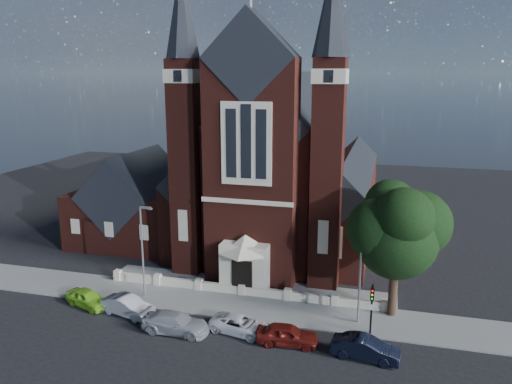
% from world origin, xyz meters
% --- Properties ---
extents(ground, '(120.00, 120.00, 0.00)m').
position_xyz_m(ground, '(0.00, 15.00, 0.00)').
color(ground, black).
rests_on(ground, ground).
extents(pavement_strip, '(60.00, 5.00, 0.12)m').
position_xyz_m(pavement_strip, '(0.00, 4.50, 0.00)').
color(pavement_strip, gray).
rests_on(pavement_strip, ground).
extents(forecourt_paving, '(26.00, 3.00, 0.14)m').
position_xyz_m(forecourt_paving, '(0.00, 8.50, 0.00)').
color(forecourt_paving, gray).
rests_on(forecourt_paving, ground).
extents(forecourt_wall, '(24.00, 0.40, 0.90)m').
position_xyz_m(forecourt_wall, '(0.00, 6.50, 0.00)').
color(forecourt_wall, beige).
rests_on(forecourt_wall, ground).
extents(church, '(20.01, 34.90, 29.20)m').
position_xyz_m(church, '(-0.00, 22.94, 8.19)').
color(church, '#4C1C14').
rests_on(church, ground).
extents(parish_hall, '(12.00, 12.20, 10.24)m').
position_xyz_m(parish_hall, '(-16.00, 18.00, 4.01)').
color(parish_hall, '#4C1C14').
rests_on(parish_hall, ground).
extents(street_tree, '(6.40, 6.60, 10.70)m').
position_xyz_m(street_tree, '(12.60, 5.71, 6.96)').
color(street_tree, black).
rests_on(street_tree, ground).
extents(street_lamp_left, '(1.16, 0.22, 8.09)m').
position_xyz_m(street_lamp_left, '(-7.91, 4.00, 4.60)').
color(street_lamp_left, gray).
rests_on(street_lamp_left, ground).
extents(street_lamp_right, '(1.16, 0.22, 8.09)m').
position_xyz_m(street_lamp_right, '(10.09, 4.00, 4.60)').
color(street_lamp_right, gray).
rests_on(street_lamp_right, ground).
extents(traffic_signal, '(0.28, 0.42, 4.00)m').
position_xyz_m(traffic_signal, '(11.00, 2.43, 2.58)').
color(traffic_signal, black).
rests_on(traffic_signal, ground).
extents(car_lime_van, '(4.52, 2.98, 1.43)m').
position_xyz_m(car_lime_van, '(-11.69, 1.20, 0.72)').
color(car_lime_van, '#8AD52A').
rests_on(car_lime_van, ground).
extents(car_silver_a, '(4.85, 2.65, 1.52)m').
position_xyz_m(car_silver_a, '(-7.74, 0.69, 0.76)').
color(car_silver_a, '#A5A6AD').
rests_on(car_silver_a, ground).
extents(car_silver_b, '(5.16, 2.16, 1.49)m').
position_xyz_m(car_silver_b, '(-2.97, -0.84, 0.74)').
color(car_silver_b, '#A3A5AA').
rests_on(car_silver_b, ground).
extents(car_white_suv, '(4.87, 2.89, 1.27)m').
position_xyz_m(car_white_suv, '(1.68, 0.33, 0.64)').
color(car_white_suv, white).
rests_on(car_white_suv, ground).
extents(car_dark_red, '(4.53, 2.12, 1.50)m').
position_xyz_m(car_dark_red, '(5.35, -0.36, 0.75)').
color(car_dark_red, '#5F1410').
rests_on(car_dark_red, ground).
extents(car_navy, '(4.75, 2.11, 1.51)m').
position_xyz_m(car_navy, '(10.81, -0.78, 0.76)').
color(car_navy, black).
rests_on(car_navy, ground).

